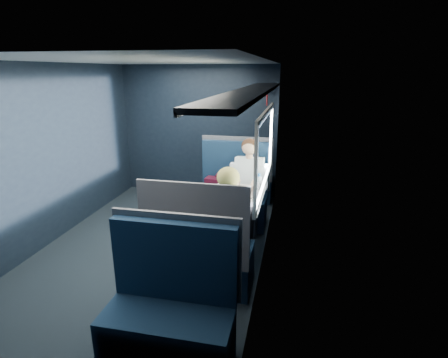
% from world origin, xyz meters
% --- Properties ---
extents(ground, '(2.80, 4.20, 0.01)m').
position_xyz_m(ground, '(0.00, 0.00, -0.01)').
color(ground, black).
extents(room_shell, '(3.00, 4.40, 2.40)m').
position_xyz_m(room_shell, '(0.02, 0.00, 1.48)').
color(room_shell, black).
rests_on(room_shell, ground).
extents(table, '(0.62, 1.00, 0.74)m').
position_xyz_m(table, '(1.03, 0.00, 0.66)').
color(table, '#54565E').
rests_on(table, ground).
extents(seat_bay_near, '(1.04, 0.62, 1.26)m').
position_xyz_m(seat_bay_near, '(0.84, 0.87, 0.42)').
color(seat_bay_near, '#0C2038').
rests_on(seat_bay_near, ground).
extents(seat_bay_far, '(1.04, 0.62, 1.26)m').
position_xyz_m(seat_bay_far, '(0.85, -0.87, 0.41)').
color(seat_bay_far, '#0C2038').
rests_on(seat_bay_far, ground).
extents(seat_row_front, '(1.04, 0.51, 1.16)m').
position_xyz_m(seat_row_front, '(0.85, 1.80, 0.41)').
color(seat_row_front, '#0C2038').
rests_on(seat_row_front, ground).
extents(seat_row_back, '(1.04, 0.51, 1.16)m').
position_xyz_m(seat_row_back, '(0.85, -1.80, 0.41)').
color(seat_row_back, '#0C2038').
rests_on(seat_row_back, ground).
extents(man, '(0.53, 0.56, 1.32)m').
position_xyz_m(man, '(1.10, 0.70, 0.72)').
color(man, black).
rests_on(man, ground).
extents(woman, '(0.53, 0.56, 1.32)m').
position_xyz_m(woman, '(1.10, -0.71, 0.73)').
color(woman, black).
rests_on(woman, ground).
extents(papers, '(0.71, 0.92, 0.01)m').
position_xyz_m(papers, '(0.95, 0.02, 0.74)').
color(papers, white).
rests_on(papers, table).
extents(laptop, '(0.26, 0.32, 0.23)m').
position_xyz_m(laptop, '(1.23, 0.09, 0.80)').
color(laptop, silver).
rests_on(laptop, table).
extents(bottle_small, '(0.06, 0.06, 0.22)m').
position_xyz_m(bottle_small, '(1.29, 0.31, 0.84)').
color(bottle_small, silver).
rests_on(bottle_small, table).
extents(cup, '(0.07, 0.07, 0.09)m').
position_xyz_m(cup, '(1.30, 0.36, 0.78)').
color(cup, white).
rests_on(cup, table).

